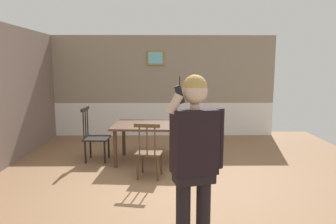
{
  "coord_description": "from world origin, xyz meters",
  "views": [
    {
      "loc": [
        0.03,
        -4.52,
        1.86
      ],
      "look_at": [
        0.08,
        -0.8,
        1.3
      ],
      "focal_mm": 33.13,
      "sensor_mm": 36.0,
      "label": 1
    }
  ],
  "objects_px": {
    "dining_table": "(155,129)",
    "chair_near_window": "(149,151)",
    "person_figure": "(195,154)",
    "chair_by_doorway": "(95,136)"
  },
  "relations": [
    {
      "from": "dining_table",
      "to": "person_figure",
      "type": "distance_m",
      "value": 3.11
    },
    {
      "from": "dining_table",
      "to": "chair_near_window",
      "type": "xyz_separation_m",
      "value": [
        -0.06,
        -0.88,
        -0.2
      ]
    },
    {
      "from": "chair_near_window",
      "to": "chair_by_doorway",
      "type": "distance_m",
      "value": 1.47
    },
    {
      "from": "chair_near_window",
      "to": "chair_by_doorway",
      "type": "relative_size",
      "value": 0.9
    },
    {
      "from": "chair_by_doorway",
      "to": "person_figure",
      "type": "distance_m",
      "value": 3.57
    },
    {
      "from": "dining_table",
      "to": "person_figure",
      "type": "height_order",
      "value": "person_figure"
    },
    {
      "from": "person_figure",
      "to": "chair_by_doorway",
      "type": "bearing_deg",
      "value": -77.74
    },
    {
      "from": "chair_near_window",
      "to": "dining_table",
      "type": "bearing_deg",
      "value": 95.91
    },
    {
      "from": "chair_near_window",
      "to": "person_figure",
      "type": "distance_m",
      "value": 2.3
    },
    {
      "from": "dining_table",
      "to": "chair_by_doorway",
      "type": "height_order",
      "value": "chair_by_doorway"
    }
  ]
}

